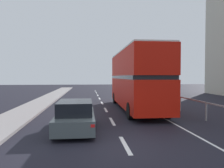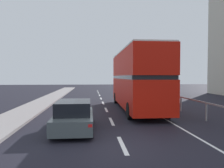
{
  "view_description": "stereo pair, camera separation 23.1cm",
  "coord_description": "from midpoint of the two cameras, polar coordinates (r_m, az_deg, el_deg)",
  "views": [
    {
      "loc": [
        -1.38,
        -8.0,
        2.53
      ],
      "look_at": [
        0.23,
        6.25,
        2.03
      ],
      "focal_mm": 35.3,
      "sensor_mm": 36.0,
      "label": 1
    },
    {
      "loc": [
        -1.15,
        -8.02,
        2.53
      ],
      "look_at": [
        0.23,
        6.25,
        2.03
      ],
      "focal_mm": 35.3,
      "sensor_mm": 36.0,
      "label": 2
    }
  ],
  "objects": [
    {
      "name": "lane_paint_markings",
      "position": [
        17.27,
        4.23,
        -6.41
      ],
      "size": [
        3.37,
        46.0,
        0.01
      ],
      "color": "silver",
      "rests_on": "ground"
    },
    {
      "name": "ground_plane",
      "position": [
        8.51,
        2.51,
        -15.63
      ],
      "size": [
        73.93,
        120.0,
        0.1
      ],
      "primitive_type": "cube",
      "color": "black"
    },
    {
      "name": "hatchback_car_near",
      "position": [
        10.51,
        -10.1,
        -8.22
      ],
      "size": [
        1.77,
        4.15,
        1.4
      ],
      "rotation": [
        0.0,
        0.0,
        -0.0
      ],
      "color": "#485153",
      "rests_on": "ground"
    },
    {
      "name": "bridge_side_railing",
      "position": [
        18.32,
        14.73,
        -3.26
      ],
      "size": [
        0.1,
        42.0,
        1.07
      ],
      "color": "gray",
      "rests_on": "ground"
    },
    {
      "name": "double_decker_bus_red",
      "position": [
        16.77,
        5.78,
        1.45
      ],
      "size": [
        2.64,
        10.7,
        4.43
      ],
      "rotation": [
        0.0,
        0.0,
        -0.01
      ],
      "color": "red",
      "rests_on": "ground"
    }
  ]
}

